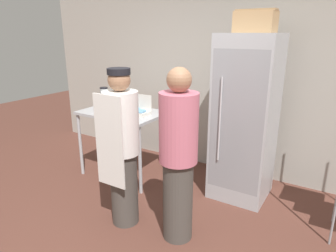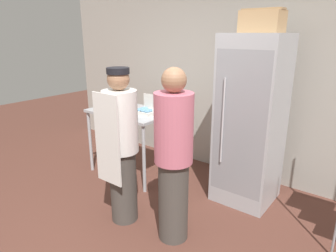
{
  "view_description": "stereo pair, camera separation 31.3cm",
  "coord_description": "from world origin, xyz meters",
  "px_view_note": "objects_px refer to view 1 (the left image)",
  "views": [
    {
      "loc": [
        1.58,
        -1.77,
        1.97
      ],
      "look_at": [
        0.01,
        0.78,
        1.04
      ],
      "focal_mm": 32.0,
      "sensor_mm": 36.0,
      "label": 1
    },
    {
      "loc": [
        1.84,
        -1.59,
        1.97
      ],
      "look_at": [
        0.01,
        0.78,
        1.04
      ],
      "focal_mm": 32.0,
      "sensor_mm": 36.0,
      "label": 2
    }
  ],
  "objects_px": {
    "donut_box": "(139,111)",
    "refrigerator": "(245,119)",
    "person_baker": "(122,148)",
    "blender_pitcher": "(104,98)",
    "cardboard_storage_box": "(256,21)",
    "person_customer": "(178,157)"
  },
  "relations": [
    {
      "from": "donut_box",
      "to": "refrigerator",
      "type": "bearing_deg",
      "value": 14.98
    },
    {
      "from": "refrigerator",
      "to": "person_baker",
      "type": "bearing_deg",
      "value": -124.9
    },
    {
      "from": "blender_pitcher",
      "to": "cardboard_storage_box",
      "type": "xyz_separation_m",
      "value": [
        2.04,
        0.28,
        1.03
      ]
    },
    {
      "from": "donut_box",
      "to": "person_customer",
      "type": "relative_size",
      "value": 0.15
    },
    {
      "from": "person_baker",
      "to": "cardboard_storage_box",
      "type": "bearing_deg",
      "value": 55.59
    },
    {
      "from": "cardboard_storage_box",
      "to": "person_customer",
      "type": "distance_m",
      "value": 1.74
    },
    {
      "from": "refrigerator",
      "to": "person_baker",
      "type": "relative_size",
      "value": 1.19
    },
    {
      "from": "cardboard_storage_box",
      "to": "person_customer",
      "type": "bearing_deg",
      "value": -102.77
    },
    {
      "from": "refrigerator",
      "to": "cardboard_storage_box",
      "type": "height_order",
      "value": "cardboard_storage_box"
    },
    {
      "from": "blender_pitcher",
      "to": "person_baker",
      "type": "bearing_deg",
      "value": -40.89
    },
    {
      "from": "refrigerator",
      "to": "blender_pitcher",
      "type": "distance_m",
      "value": 2.04
    },
    {
      "from": "cardboard_storage_box",
      "to": "person_baker",
      "type": "height_order",
      "value": "cardboard_storage_box"
    },
    {
      "from": "refrigerator",
      "to": "donut_box",
      "type": "height_order",
      "value": "refrigerator"
    },
    {
      "from": "donut_box",
      "to": "blender_pitcher",
      "type": "distance_m",
      "value": 0.73
    },
    {
      "from": "blender_pitcher",
      "to": "cardboard_storage_box",
      "type": "height_order",
      "value": "cardboard_storage_box"
    },
    {
      "from": "donut_box",
      "to": "person_customer",
      "type": "bearing_deg",
      "value": -37.42
    },
    {
      "from": "donut_box",
      "to": "blender_pitcher",
      "type": "height_order",
      "value": "blender_pitcher"
    },
    {
      "from": "person_baker",
      "to": "donut_box",
      "type": "bearing_deg",
      "value": 116.59
    },
    {
      "from": "blender_pitcher",
      "to": "person_baker",
      "type": "xyz_separation_m",
      "value": [
        1.16,
        -1.0,
        -0.2
      ]
    },
    {
      "from": "blender_pitcher",
      "to": "person_baker",
      "type": "distance_m",
      "value": 1.55
    },
    {
      "from": "cardboard_storage_box",
      "to": "blender_pitcher",
      "type": "bearing_deg",
      "value": -172.2
    },
    {
      "from": "refrigerator",
      "to": "donut_box",
      "type": "relative_size",
      "value": 7.7
    }
  ]
}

